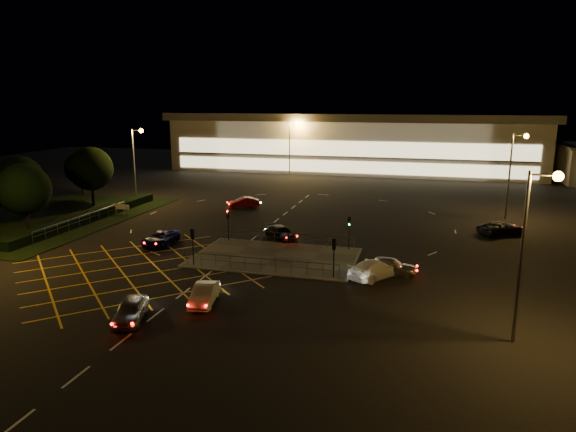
% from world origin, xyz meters
% --- Properties ---
extents(ground, '(180.00, 180.00, 0.00)m').
position_xyz_m(ground, '(0.00, 0.00, 0.00)').
color(ground, black).
rests_on(ground, ground).
extents(pedestrian_island, '(14.00, 9.00, 0.12)m').
position_xyz_m(pedestrian_island, '(2.00, -2.00, 0.06)').
color(pedestrian_island, '#4C4944').
rests_on(pedestrian_island, ground).
extents(grass_verge, '(18.00, 30.00, 0.08)m').
position_xyz_m(grass_verge, '(-28.00, 6.00, 0.04)').
color(grass_verge, black).
rests_on(grass_verge, ground).
extents(hedge, '(2.00, 26.00, 1.00)m').
position_xyz_m(hedge, '(-23.00, 6.00, 0.50)').
color(hedge, black).
rests_on(hedge, ground).
extents(supermarket, '(72.00, 26.50, 10.50)m').
position_xyz_m(supermarket, '(0.00, 61.95, 5.31)').
color(supermarket, beige).
rests_on(supermarket, ground).
extents(streetlight_se, '(1.78, 0.56, 10.03)m').
position_xyz_m(streetlight_se, '(20.44, -14.00, 6.56)').
color(streetlight_se, slate).
rests_on(streetlight_se, ground).
extents(streetlight_nw, '(1.78, 0.56, 10.03)m').
position_xyz_m(streetlight_nw, '(-23.56, 18.00, 6.56)').
color(streetlight_nw, slate).
rests_on(streetlight_nw, ground).
extents(streetlight_ne, '(1.78, 0.56, 10.03)m').
position_xyz_m(streetlight_ne, '(24.44, 20.00, 6.56)').
color(streetlight_ne, slate).
rests_on(streetlight_ne, ground).
extents(streetlight_far_left, '(1.78, 0.56, 10.03)m').
position_xyz_m(streetlight_far_left, '(-9.56, 48.00, 6.56)').
color(streetlight_far_left, slate).
rests_on(streetlight_far_left, ground).
extents(streetlight_far_right, '(1.78, 0.56, 10.03)m').
position_xyz_m(streetlight_far_right, '(30.44, 50.00, 6.56)').
color(streetlight_far_right, slate).
rests_on(streetlight_far_right, ground).
extents(signal_sw, '(0.28, 0.30, 3.15)m').
position_xyz_m(signal_sw, '(-4.00, -5.99, 2.37)').
color(signal_sw, black).
rests_on(signal_sw, pedestrian_island).
extents(signal_se, '(0.28, 0.30, 3.15)m').
position_xyz_m(signal_se, '(8.00, -5.99, 2.37)').
color(signal_se, black).
rests_on(signal_se, pedestrian_island).
extents(signal_nw, '(0.28, 0.30, 3.15)m').
position_xyz_m(signal_nw, '(-4.00, 1.99, 2.37)').
color(signal_nw, black).
rests_on(signal_nw, pedestrian_island).
extents(signal_ne, '(0.28, 0.30, 3.15)m').
position_xyz_m(signal_ne, '(8.00, 1.99, 2.37)').
color(signal_ne, black).
rests_on(signal_ne, pedestrian_island).
extents(tree_b, '(5.40, 5.40, 7.35)m').
position_xyz_m(tree_b, '(-32.00, 6.00, 4.64)').
color(tree_b, black).
rests_on(tree_b, ground).
extents(tree_c, '(5.76, 5.76, 7.84)m').
position_xyz_m(tree_c, '(-28.00, 14.00, 4.95)').
color(tree_c, black).
rests_on(tree_c, ground).
extents(tree_d, '(4.68, 4.68, 6.37)m').
position_xyz_m(tree_d, '(-34.00, 20.00, 4.02)').
color(tree_d, black).
rests_on(tree_d, ground).
extents(tree_e, '(5.40, 5.40, 7.35)m').
position_xyz_m(tree_e, '(-26.00, 0.00, 4.64)').
color(tree_e, black).
rests_on(tree_e, ground).
extents(car_near_silver, '(2.92, 4.51, 1.43)m').
position_xyz_m(car_near_silver, '(-3.08, -17.16, 0.71)').
color(car_near_silver, silver).
rests_on(car_near_silver, ground).
extents(car_queue_white, '(2.16, 4.25, 1.33)m').
position_xyz_m(car_queue_white, '(0.29, -13.34, 0.67)').
color(car_queue_white, white).
rests_on(car_queue_white, ground).
extents(car_left_blue, '(2.31, 4.81, 1.32)m').
position_xyz_m(car_left_blue, '(-9.97, -0.74, 0.66)').
color(car_left_blue, '#0C0B43').
rests_on(car_left_blue, ground).
extents(car_far_dkgrey, '(4.47, 4.39, 1.29)m').
position_xyz_m(car_far_dkgrey, '(0.78, 4.27, 0.65)').
color(car_far_dkgrey, black).
rests_on(car_far_dkgrey, ground).
extents(car_right_silver, '(4.19, 1.73, 1.42)m').
position_xyz_m(car_right_silver, '(12.23, -3.85, 0.71)').
color(car_right_silver, '#A7AAAE').
rests_on(car_right_silver, ground).
extents(car_circ_red, '(4.18, 3.36, 1.34)m').
position_xyz_m(car_circ_red, '(-8.19, 18.08, 0.67)').
color(car_circ_red, maroon).
rests_on(car_circ_red, ground).
extents(car_east_grey, '(5.45, 4.67, 1.39)m').
position_xyz_m(car_east_grey, '(22.55, 11.95, 0.70)').
color(car_east_grey, black).
rests_on(car_east_grey, ground).
extents(car_approach_white, '(4.53, 5.27, 1.45)m').
position_xyz_m(car_approach_white, '(11.13, -4.99, 0.73)').
color(car_approach_white, silver).
rests_on(car_approach_white, ground).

